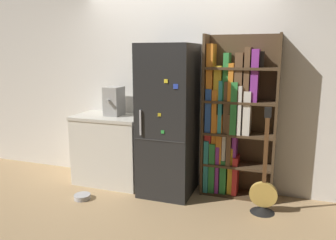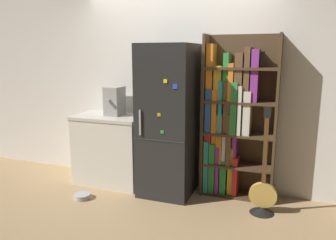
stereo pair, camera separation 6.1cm
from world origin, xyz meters
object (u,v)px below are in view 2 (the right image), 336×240
Objects in this scene: refrigerator at (168,121)px; guitar at (263,198)px; pet_bowl at (82,196)px; espresso_machine at (115,101)px; bookshelf at (232,120)px.

guitar is (1.19, -0.20, -0.76)m from refrigerator.
pet_bowl is (-0.92, -0.57, -0.90)m from refrigerator.
refrigerator reaches higher than pet_bowl.
guitar is (1.99, -0.30, -0.95)m from espresso_machine.
espresso_machine reaches higher than pet_bowl.
refrigerator is 0.77m from bookshelf.
refrigerator is 0.83m from espresso_machine.
bookshelf is 9.78× the size of pet_bowl.
espresso_machine reaches higher than guitar.
pet_bowl is (-0.11, -0.67, -1.09)m from espresso_machine.
bookshelf reaches higher than guitar.
bookshelf reaches higher than pet_bowl.
guitar is (0.44, -0.40, -0.78)m from bookshelf.
espresso_machine is at bearing 171.31° from guitar.
espresso_machine is 2.23m from guitar.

